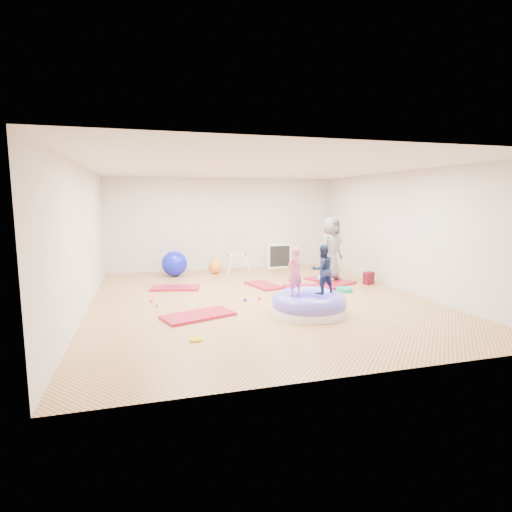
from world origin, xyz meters
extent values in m
cube|color=tan|center=(0.00, 0.00, 0.00)|extent=(7.00, 8.00, 0.01)
cube|color=silver|center=(0.00, 0.00, 2.80)|extent=(7.00, 8.00, 0.01)
cube|color=silver|center=(0.00, 4.00, 1.40)|extent=(7.00, 0.01, 2.80)
cube|color=silver|center=(0.00, -4.00, 1.40)|extent=(7.00, 0.01, 2.80)
cube|color=silver|center=(-3.50, 0.00, 1.40)|extent=(0.01, 8.00, 2.80)
cube|color=silver|center=(3.50, 0.00, 1.40)|extent=(0.01, 8.00, 2.80)
cube|color=maroon|center=(-1.47, -1.00, 0.03)|extent=(1.43, 1.03, 0.05)
cube|color=maroon|center=(-1.70, 1.50, 0.02)|extent=(1.25, 0.82, 0.05)
cube|color=maroon|center=(0.45, 1.21, 0.02)|extent=(0.80, 1.18, 0.04)
cube|color=maroon|center=(1.54, 0.66, 0.03)|extent=(1.38, 0.77, 0.06)
cube|color=maroon|center=(2.28, 1.29, 0.03)|extent=(1.12, 1.43, 0.05)
cylinder|color=white|center=(0.58, -1.34, 0.08)|extent=(1.37, 1.37, 0.15)
torus|color=#635BE9|center=(0.58, -1.34, 0.22)|extent=(1.41, 1.41, 0.38)
ellipsoid|color=#635BE9|center=(0.58, -1.34, 0.13)|extent=(0.75, 0.75, 0.34)
imported|color=#E45F8A|center=(0.29, -1.33, 0.87)|extent=(0.39, 0.33, 0.92)
imported|color=#1E2C4E|center=(0.85, -1.31, 0.88)|extent=(0.49, 0.40, 0.94)
imported|color=slate|center=(2.31, 1.31, 0.87)|extent=(0.96, 0.86, 1.64)
ellipsoid|color=#8FA4D3|center=(2.02, 1.12, 0.15)|extent=(0.35, 0.22, 0.20)
sphere|color=beige|center=(2.02, 0.96, 0.18)|extent=(0.16, 0.16, 0.16)
sphere|color=#1018D0|center=(0.75, -0.20, 0.03)|extent=(0.07, 0.07, 0.07)
sphere|color=#1018D0|center=(-0.37, -0.15, 0.03)|extent=(0.07, 0.07, 0.07)
sphere|color=green|center=(-2.18, -0.11, 0.03)|extent=(0.07, 0.07, 0.07)
sphere|color=#D9BE0C|center=(2.18, 0.44, 0.03)|extent=(0.07, 0.07, 0.07)
sphere|color=#1018D0|center=(1.71, 0.75, 0.03)|extent=(0.07, 0.07, 0.07)
sphere|color=green|center=(2.11, 1.41, 0.03)|extent=(0.07, 0.07, 0.07)
sphere|color=#F34019|center=(-0.03, -0.08, 0.03)|extent=(0.07, 0.07, 0.07)
sphere|color=#F34019|center=(-1.30, -0.78, 0.03)|extent=(0.07, 0.07, 0.07)
sphere|color=#F34019|center=(-2.27, 0.33, 0.03)|extent=(0.07, 0.07, 0.07)
sphere|color=#1018D0|center=(-1.59, 3.15, 0.36)|extent=(0.71, 0.71, 0.71)
sphere|color=orange|center=(-0.41, 3.26, 0.21)|extent=(0.43, 0.43, 0.43)
cylinder|color=white|center=(-0.01, 3.09, 0.29)|extent=(0.20, 0.21, 0.54)
cylinder|color=white|center=(-0.01, 3.55, 0.29)|extent=(0.20, 0.21, 0.54)
cylinder|color=white|center=(0.50, 3.09, 0.29)|extent=(0.20, 0.21, 0.54)
cylinder|color=white|center=(0.50, 3.55, 0.29)|extent=(0.20, 0.21, 0.54)
cylinder|color=white|center=(0.25, 3.32, 0.52)|extent=(0.52, 0.03, 0.03)
sphere|color=#F34019|center=(-0.02, 3.32, 0.52)|extent=(0.06, 0.06, 0.06)
sphere|color=#1018D0|center=(0.51, 3.32, 0.52)|extent=(0.06, 0.06, 0.06)
cube|color=white|center=(1.70, 3.80, 0.38)|extent=(0.76, 0.37, 0.76)
cube|color=black|center=(1.70, 3.62, 0.38)|extent=(0.65, 0.02, 0.65)
cube|color=white|center=(1.70, 3.74, 0.38)|extent=(0.02, 0.26, 0.67)
cube|color=white|center=(1.70, 3.74, 0.38)|extent=(0.67, 0.26, 0.02)
cylinder|color=#0E947F|center=(2.12, 0.16, 0.04)|extent=(0.39, 0.39, 0.09)
cube|color=#A51027|center=(3.10, 0.72, 0.16)|extent=(0.32, 0.26, 0.31)
cylinder|color=#D9BE0C|center=(-1.65, -2.23, 0.02)|extent=(0.22, 0.22, 0.03)
camera|label=1|loc=(-2.35, -8.12, 2.13)|focal=28.00mm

